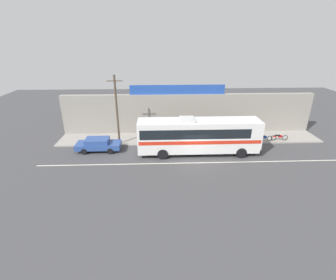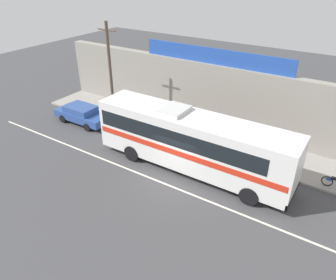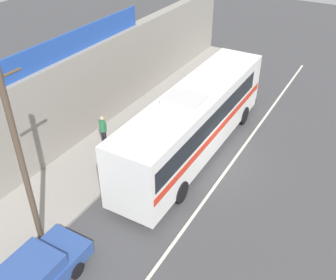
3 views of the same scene
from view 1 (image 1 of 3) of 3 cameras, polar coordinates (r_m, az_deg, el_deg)
ground_plane at (r=24.63m, az=6.36°, el=-4.35°), size 70.00×70.00×0.00m
sidewalk_slab at (r=29.27m, az=4.93°, el=0.42°), size 30.00×3.60×0.14m
storefront_facade at (r=30.51m, az=4.59°, el=6.02°), size 30.00×0.70×4.80m
storefront_billboard at (r=29.66m, az=2.18°, el=11.46°), size 11.15×0.12×1.10m
road_center_stripe at (r=23.92m, az=6.63°, el=-5.21°), size 30.00×0.14×0.01m
intercity_bus at (r=25.01m, az=6.84°, el=1.26°), size 12.11×2.62×3.78m
parked_car at (r=26.90m, az=-15.70°, el=-0.93°), size 4.58×1.90×1.37m
utility_pole at (r=26.84m, az=-11.65°, el=6.82°), size 1.60×0.22×7.45m
motorcycle_red at (r=30.94m, az=24.13°, el=0.67°), size 1.93×0.56×0.94m
motorcycle_green at (r=30.05m, az=21.15°, el=0.52°), size 1.89×0.56×0.94m
pedestrian_far_right at (r=29.20m, az=1.99°, el=2.68°), size 0.30×0.48×1.71m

